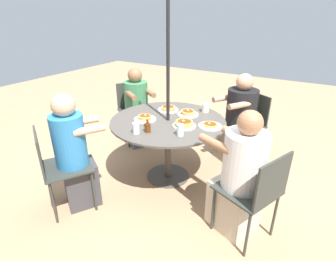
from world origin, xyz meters
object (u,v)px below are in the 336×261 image
Objects in this scene: patio_table at (168,129)px; diner_west at (75,156)px; patio_chair_east at (248,120)px; diner_south at (137,110)px; patio_chair_south at (134,107)px; coffee_cup at (206,108)px; pancake_plate_a at (184,124)px; drinking_glass_a at (136,128)px; patio_chair_west at (57,164)px; drinking_glass_b at (180,130)px; pancake_plate_b at (168,109)px; diner_east at (238,122)px; pancake_plate_c at (145,118)px; pancake_plate_e at (188,113)px; pancake_plate_d at (210,125)px; diner_north at (239,179)px; patio_chair_north at (256,190)px; syrup_bottle at (148,127)px.

diner_west reaches higher than patio_table.
diner_south is (1.51, 0.45, -0.00)m from patio_chair_east.
coffee_cup is (-1.26, 0.20, 0.28)m from patio_chair_south.
pancake_plate_a is 2.21× the size of drinking_glass_a.
patio_chair_east is 1.00× the size of patio_chair_west.
diner_west is 4.86× the size of pancake_plate_a.
drinking_glass_b is (-0.84, -0.60, 0.24)m from diner_west.
pancake_plate_b is at bearing -49.78° from drinking_glass_b.
drinking_glass_b reaches higher than drinking_glass_a.
diner_east is at bearing -139.71° from pancake_plate_b.
pancake_plate_c is at bearing 85.21° from patio_chair_east.
diner_west is 4.86× the size of pancake_plate_e.
pancake_plate_d is (0.08, 0.80, 0.24)m from diner_east.
diner_east is at bearing 39.89° from diner_north.
patio_chair_south is 3.54× the size of pancake_plate_d.
patio_chair_north reaches higher than patio_table.
patio_chair_north reaches higher than pancake_plate_a.
pancake_plate_c is at bearing 78.06° from patio_chair_south.
patio_chair_west is 7.59× the size of drinking_glass_b.
pancake_plate_d is at bearing -137.45° from syrup_bottle.
patio_chair_south reaches higher than drinking_glass_a.
syrup_bottle is (0.96, -0.01, 0.27)m from diner_north.
diner_east is 1.39m from syrup_bottle.
pancake_plate_e is at bearing 105.63° from diner_south.
diner_south is at bearing -29.65° from pancake_plate_a.
syrup_bottle is at bearing 75.26° from diner_south.
diner_south is 0.97m from pancake_plate_c.
pancake_plate_b is at bearing -99.62° from pancake_plate_c.
diner_west reaches higher than pancake_plate_d.
pancake_plate_a is at bearing 164.46° from patio_table.
patio_chair_west is 8.18× the size of coffee_cup.
diner_west is (1.08, 1.75, 0.04)m from diner_east.
pancake_plate_a is 2.14× the size of drinking_glass_b.
diner_west is 4.86× the size of pancake_plate_c.
patio_chair_east reaches higher than pancake_plate_d.
diner_west reaches higher than pancake_plate_a.
diner_west is (1.48, 0.50, 0.03)m from diner_north.
patio_chair_east is at bearing -90.00° from diner_east.
patio_table is 1.20m from patio_chair_east.
diner_south is at bearing -52.91° from drinking_glass_a.
pancake_plate_a reaches higher than pancake_plate_d.
diner_east is at bearing -125.30° from pancake_plate_e.
patio_chair_east is 3.54× the size of pancake_plate_c.
patio_chair_east is at bearing -110.75° from pancake_plate_a.
patio_chair_east is at bearing -116.42° from drinking_glass_a.
patio_chair_south is at bearing -21.47° from pancake_plate_d.
diner_east is at bearing 130.79° from patio_chair_south.
diner_north reaches higher than patio_chair_west.
drinking_glass_a reaches higher than patio_table.
pancake_plate_a is at bearing -128.39° from syrup_bottle.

